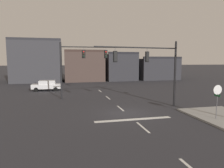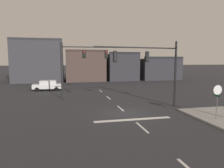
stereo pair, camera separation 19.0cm
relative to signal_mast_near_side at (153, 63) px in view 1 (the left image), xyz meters
The scene contains 8 objects.
ground_plane 5.64m from the signal_mast_near_side, 156.40° to the right, with size 400.00×400.00×0.00m, color #2B2B30.
stop_bar_paint 6.43m from the signal_mast_near_side, 132.98° to the right, with size 6.40×0.50×0.01m, color silver.
lane_centreline 5.51m from the signal_mast_near_side, 168.72° to the left, with size 0.16×26.40×0.01m.
signal_mast_near_side is the anchor object (origin of this frame).
signal_mast_far_side 9.72m from the signal_mast_near_side, 134.58° to the left, with size 7.28×0.59×6.99m.
stop_sign 6.42m from the signal_mast_near_side, 58.05° to the right, with size 0.76×0.64×2.83m.
car_lot_nearside 19.10m from the signal_mast_near_side, 127.05° to the left, with size 4.49×2.00×1.61m.
building_row 31.51m from the signal_mast_near_side, 91.40° to the left, with size 38.97×13.21×9.37m.
Camera 1 is at (-5.33, -17.20, 4.72)m, focal length 32.71 mm.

